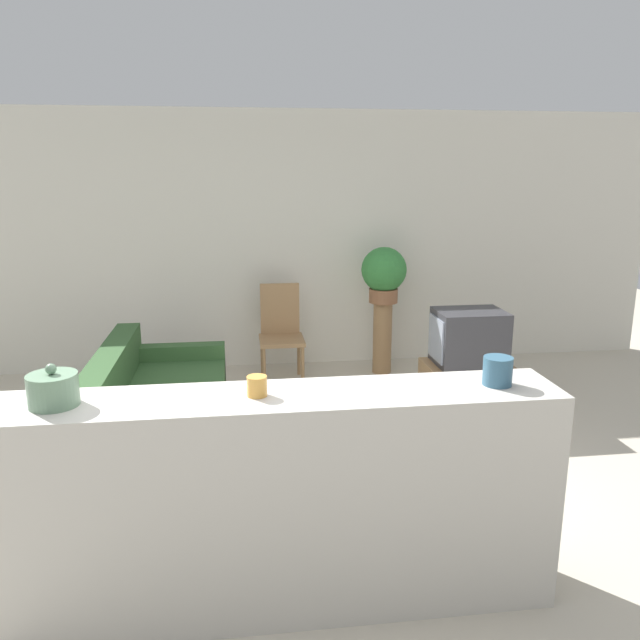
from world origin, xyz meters
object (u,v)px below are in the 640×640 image
(television, at_px, (468,337))
(potted_plant, at_px, (384,273))
(couch, at_px, (158,407))
(decorative_bowl, at_px, (53,389))
(wooden_chair, at_px, (281,329))

(television, xyz_separation_m, potted_plant, (-0.49, 1.14, 0.40))
(couch, bearing_deg, decorative_bowl, -94.02)
(couch, relative_size, television, 2.95)
(television, bearing_deg, potted_plant, 113.38)
(television, relative_size, wooden_chair, 0.62)
(potted_plant, relative_size, decorative_bowl, 2.66)
(couch, height_order, wooden_chair, wooden_chair)
(wooden_chair, bearing_deg, television, -34.58)
(couch, xyz_separation_m, wooden_chair, (1.08, 1.31, 0.26))
(wooden_chair, relative_size, potted_plant, 1.70)
(wooden_chair, height_order, decorative_bowl, decorative_bowl)
(potted_plant, bearing_deg, television, -66.62)
(wooden_chair, xyz_separation_m, potted_plant, (1.07, 0.07, 0.55))
(television, bearing_deg, wooden_chair, 145.42)
(television, height_order, potted_plant, potted_plant)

